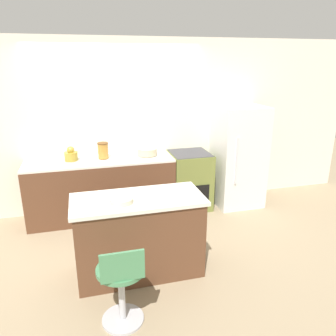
{
  "coord_description": "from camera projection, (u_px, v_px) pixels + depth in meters",
  "views": [
    {
      "loc": [
        -0.54,
        -4.31,
        2.26
      ],
      "look_at": [
        0.5,
        -0.43,
        0.94
      ],
      "focal_mm": 35.0,
      "sensor_mm": 36.0,
      "label": 1
    }
  ],
  "objects": [
    {
      "name": "ground_plane",
      "position": [
        127.0,
        223.0,
        4.8
      ],
      "size": [
        14.0,
        14.0,
        0.0
      ],
      "primitive_type": "plane",
      "color": "#998466"
    },
    {
      "name": "wall_back",
      "position": [
        118.0,
        127.0,
        5.0
      ],
      "size": [
        8.0,
        0.06,
        2.6
      ],
      "color": "silver",
      "rests_on": "ground_plane"
    },
    {
      "name": "back_counter",
      "position": [
        102.0,
        189.0,
        4.88
      ],
      "size": [
        2.12,
        0.61,
        0.9
      ],
      "color": "brown",
      "rests_on": "ground_plane"
    },
    {
      "name": "kitchen_island",
      "position": [
        139.0,
        235.0,
        3.57
      ],
      "size": [
        1.39,
        0.63,
        0.9
      ],
      "color": "brown",
      "rests_on": "ground_plane"
    },
    {
      "name": "oven_range",
      "position": [
        189.0,
        180.0,
        5.21
      ],
      "size": [
        0.61,
        0.62,
        0.9
      ],
      "color": "olive",
      "rests_on": "ground_plane"
    },
    {
      "name": "refrigerator",
      "position": [
        238.0,
        156.0,
        5.26
      ],
      "size": [
        0.73,
        0.73,
        1.6
      ],
      "color": "silver",
      "rests_on": "ground_plane"
    },
    {
      "name": "stool_chair",
      "position": [
        122.0,
        285.0,
        2.85
      ],
      "size": [
        0.43,
        0.43,
        0.83
      ],
      "color": "#B7B7BC",
      "rests_on": "ground_plane"
    },
    {
      "name": "kettle",
      "position": [
        71.0,
        155.0,
        4.66
      ],
      "size": [
        0.19,
        0.19,
        0.21
      ],
      "color": "#B29333",
      "rests_on": "back_counter"
    },
    {
      "name": "mixing_bowl",
      "position": [
        147.0,
        152.0,
        4.94
      ],
      "size": [
        0.29,
        0.29,
        0.1
      ],
      "color": "#C1B28E",
      "rests_on": "back_counter"
    },
    {
      "name": "canister_jar",
      "position": [
        103.0,
        150.0,
        4.76
      ],
      "size": [
        0.15,
        0.15,
        0.23
      ],
      "color": "#B77F33",
      "rests_on": "back_counter"
    },
    {
      "name": "fruit_bowl",
      "position": [
        122.0,
        200.0,
        3.3
      ],
      "size": [
        0.23,
        0.23,
        0.05
      ],
      "color": "beige",
      "rests_on": "kitchen_island"
    }
  ]
}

